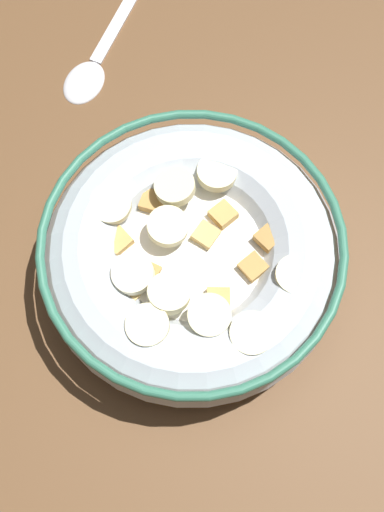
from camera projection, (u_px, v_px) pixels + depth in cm
name	position (u px, v px, depth cm)	size (l,w,h in cm)	color
ground_plane	(192.00, 276.00, 47.79)	(94.82, 94.82, 2.00)	brown
cereal_bowl	(192.00, 257.00, 44.11)	(19.61, 19.61, 5.82)	#B2BCC6
spoon	(95.00, 59.00, 52.83)	(6.16, 14.93, 0.80)	silver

